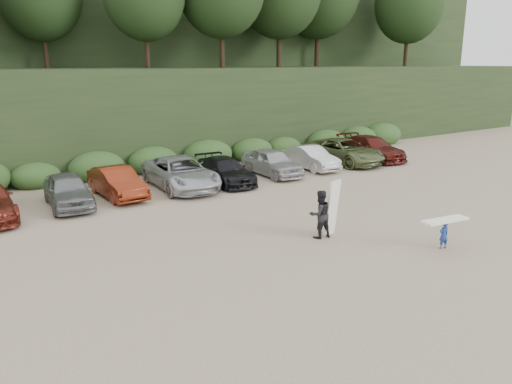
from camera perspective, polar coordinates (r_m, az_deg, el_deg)
ground at (r=17.96m, az=3.43°, el=-6.37°), size 120.00×120.00×0.00m
hillside_backdrop at (r=50.50m, az=-23.37°, el=18.99°), size 90.00×41.50×28.00m
parked_cars at (r=26.01m, az=-9.96°, el=1.86°), size 33.94×6.07×1.61m
child_surfer at (r=18.82m, az=20.72°, el=-3.93°), size 1.87×0.75×1.09m
adult_surfer at (r=18.82m, az=7.43°, el=-2.47°), size 1.37×0.79×2.16m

